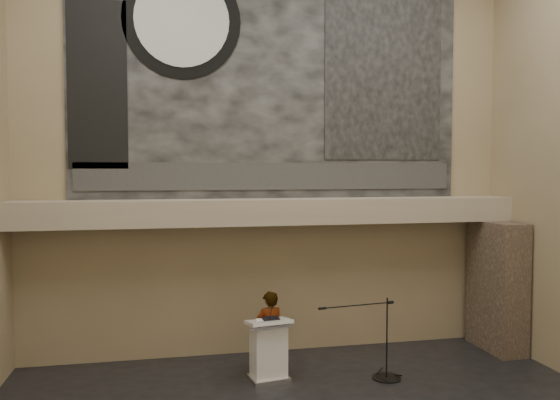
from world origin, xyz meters
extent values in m
cube|color=#8E7D5A|center=(0.00, 4.00, 4.25)|extent=(10.00, 0.02, 8.50)
cube|color=#8E7D5A|center=(0.00, -4.00, 4.25)|extent=(10.00, 0.02, 8.50)
cube|color=tan|center=(0.00, 3.60, 2.95)|extent=(10.00, 0.80, 0.50)
cylinder|color=#B2893D|center=(-1.60, 3.55, 2.67)|extent=(0.04, 0.04, 0.06)
cylinder|color=#B2893D|center=(1.90, 3.55, 2.67)|extent=(0.04, 0.04, 0.06)
cube|color=black|center=(0.00, 3.97, 5.70)|extent=(8.00, 0.05, 5.00)
cube|color=#2D2D2D|center=(0.00, 3.93, 3.65)|extent=(7.76, 0.02, 0.55)
cylinder|color=black|center=(-1.80, 3.93, 6.70)|extent=(2.30, 0.02, 2.30)
cylinder|color=silver|center=(-1.80, 3.91, 6.70)|extent=(1.84, 0.02, 1.84)
cube|color=black|center=(2.40, 3.93, 5.80)|extent=(2.60, 0.02, 3.60)
cube|color=black|center=(-3.40, 3.93, 5.40)|extent=(1.10, 0.02, 3.20)
cube|color=#403227|center=(4.65, 3.15, 1.35)|extent=(0.60, 1.40, 2.70)
cube|color=silver|center=(-0.37, 2.42, 0.04)|extent=(0.75, 0.62, 0.08)
cube|color=white|center=(-0.37, 2.42, 0.56)|extent=(0.65, 0.50, 0.96)
cube|color=white|center=(-0.37, 2.40, 1.07)|extent=(0.84, 0.65, 0.13)
cube|color=black|center=(-0.33, 2.43, 1.12)|extent=(0.30, 0.25, 0.04)
cube|color=white|center=(-0.48, 2.38, 1.10)|extent=(0.23, 0.31, 0.00)
imported|color=silver|center=(-0.29, 2.80, 0.76)|extent=(0.62, 0.48, 1.53)
cylinder|color=black|center=(1.74, 2.07, 0.01)|extent=(0.52, 0.52, 0.02)
cylinder|color=black|center=(1.74, 2.07, 0.74)|extent=(0.03, 0.03, 1.48)
cylinder|color=black|center=(1.11, 1.99, 1.39)|extent=(1.40, 0.20, 0.02)
camera|label=1|loc=(-2.13, -7.02, 3.75)|focal=35.00mm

